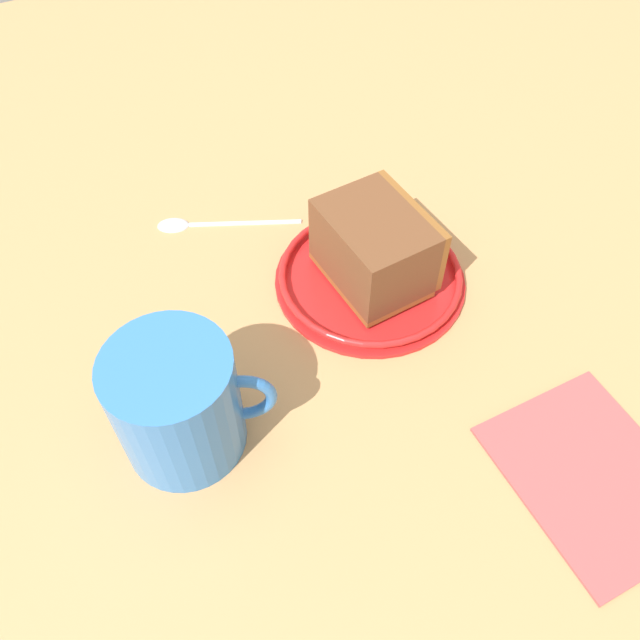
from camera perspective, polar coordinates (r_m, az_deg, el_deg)
The scene contains 6 objects.
ground_plane at distance 55.72cm, azimuth -2.99°, elevation -1.83°, with size 136.64×136.64×3.24cm, color tan.
small_plate at distance 57.37cm, azimuth 4.40°, elevation 3.81°, with size 16.71×16.71×1.41cm.
cake_slice at distance 54.96cm, azimuth 4.86°, elevation 6.34°, with size 8.08×9.96×6.71cm.
tea_mug at distance 45.74cm, azimuth -12.29°, elevation -7.09°, with size 10.97×8.77×9.51cm.
teaspoon at distance 63.54cm, azimuth -10.56°, elevation 8.40°, with size 12.99×6.76×0.80cm.
folded_napkin at distance 51.08cm, azimuth 22.83°, elevation -12.37°, with size 11.27×14.00×0.60cm, color #B24C4C.
Camera 1 is at (12.25, 30.71, 43.23)cm, focal length 36.63 mm.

